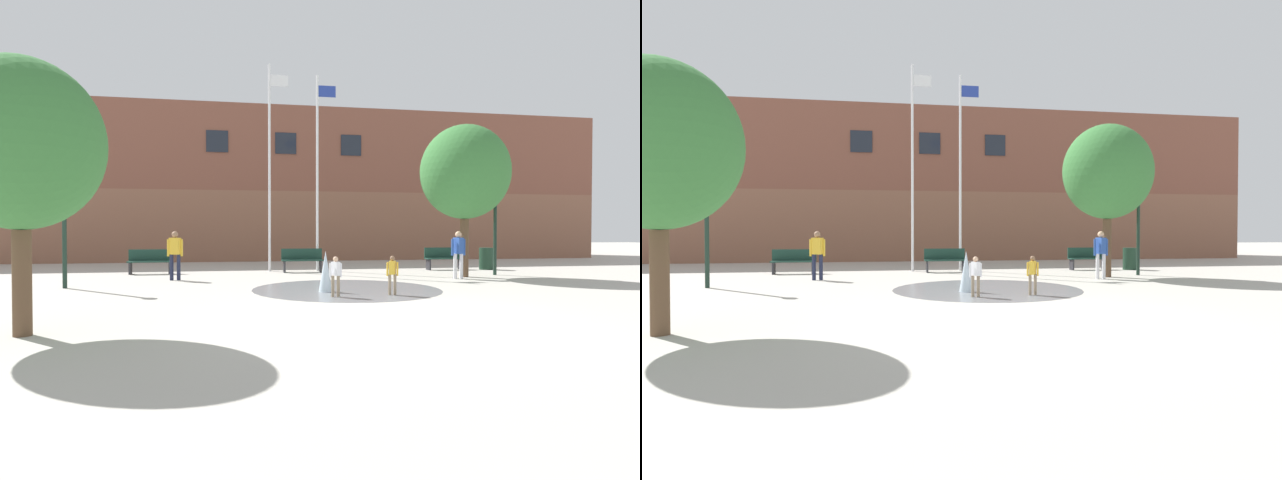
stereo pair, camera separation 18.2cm
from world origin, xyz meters
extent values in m
plane|color=#B2ADA3|center=(0.00, 0.00, 0.00)|extent=(100.00, 100.00, 0.00)
cube|color=brown|center=(0.00, 20.22, 1.84)|extent=(36.00, 6.00, 3.68)
cube|color=brown|center=(0.00, 20.22, 5.93)|extent=(36.00, 6.00, 4.50)
cube|color=#1E232D|center=(-3.50, 17.20, 6.15)|extent=(1.10, 0.06, 1.10)
cube|color=#1E232D|center=(0.00, 17.20, 6.15)|extent=(1.10, 0.06, 1.10)
cube|color=#1E232D|center=(3.50, 17.20, 6.15)|extent=(1.10, 0.06, 1.10)
cylinder|color=gray|center=(0.31, 4.56, 0.00)|extent=(5.17, 5.17, 0.01)
cone|color=silver|center=(-0.36, 4.10, 0.54)|extent=(0.37, 0.37, 1.08)
cube|color=#28282D|center=(-6.45, 10.43, 0.22)|extent=(0.06, 0.40, 0.44)
cube|color=#28282D|center=(-5.05, 10.43, 0.22)|extent=(0.06, 0.40, 0.44)
cube|color=#19382D|center=(-5.75, 10.43, 0.47)|extent=(1.60, 0.44, 0.05)
cube|color=#19382D|center=(-5.75, 10.63, 0.70)|extent=(1.60, 0.04, 0.42)
cube|color=#28282D|center=(-0.80, 10.27, 0.22)|extent=(0.06, 0.40, 0.44)
cube|color=#28282D|center=(0.60, 10.27, 0.22)|extent=(0.06, 0.40, 0.44)
cube|color=#19382D|center=(-0.10, 10.27, 0.47)|extent=(1.60, 0.44, 0.05)
cube|color=#19382D|center=(-0.10, 10.47, 0.70)|extent=(1.60, 0.04, 0.42)
cube|color=#28282D|center=(5.12, 10.46, 0.22)|extent=(0.06, 0.40, 0.44)
cube|color=#28282D|center=(6.52, 10.46, 0.22)|extent=(0.06, 0.40, 0.44)
cube|color=#19382D|center=(5.82, 10.46, 0.47)|extent=(1.60, 0.44, 0.05)
cube|color=#19382D|center=(5.82, 10.66, 0.70)|extent=(1.60, 0.04, 0.42)
cylinder|color=#89755B|center=(-0.37, 3.07, 0.26)|extent=(0.07, 0.07, 0.52)
cylinder|color=#89755B|center=(-0.24, 3.07, 0.26)|extent=(0.07, 0.07, 0.52)
cube|color=white|center=(-0.30, 3.07, 0.69)|extent=(0.22, 0.24, 0.33)
sphere|color=tan|center=(-0.30, 3.07, 0.92)|extent=(0.13, 0.13, 0.13)
cylinder|color=white|center=(-0.43, 3.07, 0.65)|extent=(0.05, 0.05, 0.34)
cylinder|color=white|center=(-0.17, 3.07, 0.65)|extent=(0.05, 0.05, 0.34)
cylinder|color=#1E233D|center=(-4.71, 7.92, 0.42)|extent=(0.12, 0.12, 0.84)
cylinder|color=#1E233D|center=(-4.49, 7.92, 0.42)|extent=(0.12, 0.12, 0.84)
cube|color=gold|center=(-4.60, 7.92, 1.11)|extent=(0.39, 0.33, 0.54)
sphere|color=#997051|center=(-4.60, 7.92, 1.48)|extent=(0.21, 0.21, 0.21)
cylinder|color=gold|center=(-4.81, 7.92, 1.05)|extent=(0.08, 0.08, 0.55)
cylinder|color=gold|center=(-4.39, 7.92, 1.05)|extent=(0.08, 0.08, 0.55)
cylinder|color=#89755B|center=(1.10, 3.16, 0.26)|extent=(0.07, 0.07, 0.52)
cylinder|color=#89755B|center=(1.23, 3.16, 0.26)|extent=(0.07, 0.07, 0.52)
cube|color=gold|center=(1.17, 3.16, 0.69)|extent=(0.22, 0.24, 0.33)
sphere|color=brown|center=(1.17, 3.16, 0.92)|extent=(0.13, 0.13, 0.13)
cylinder|color=gold|center=(1.04, 3.16, 0.65)|extent=(0.05, 0.05, 0.34)
cylinder|color=gold|center=(1.30, 3.16, 0.65)|extent=(0.05, 0.05, 0.34)
cylinder|color=silver|center=(4.56, 6.80, 0.42)|extent=(0.12, 0.12, 0.84)
cylinder|color=silver|center=(4.78, 6.80, 0.42)|extent=(0.12, 0.12, 0.84)
cube|color=#284C9E|center=(4.67, 6.80, 1.11)|extent=(0.26, 0.37, 0.54)
sphere|color=tan|center=(4.67, 6.80, 1.48)|extent=(0.21, 0.21, 0.21)
cylinder|color=#284C9E|center=(4.46, 6.80, 1.05)|extent=(0.08, 0.08, 0.55)
cylinder|color=#284C9E|center=(4.88, 6.80, 1.05)|extent=(0.08, 0.08, 0.55)
cylinder|color=silver|center=(-1.31, 10.98, 4.08)|extent=(0.10, 0.10, 8.15)
cube|color=silver|center=(-0.91, 10.98, 7.53)|extent=(0.70, 0.02, 0.45)
cylinder|color=silver|center=(0.60, 10.98, 3.91)|extent=(0.10, 0.10, 7.82)
cube|color=#233893|center=(1.00, 10.98, 7.20)|extent=(0.70, 0.02, 0.45)
cylinder|color=#192D23|center=(-7.39, 6.19, 1.78)|extent=(0.12, 0.12, 3.55)
sphere|color=white|center=(-7.39, 6.19, 3.71)|extent=(0.32, 0.32, 0.32)
cylinder|color=#192D23|center=(6.62, 7.91, 1.77)|extent=(0.12, 0.12, 3.55)
sphere|color=white|center=(6.62, 7.91, 3.71)|extent=(0.32, 0.32, 0.32)
cylinder|color=#193323|center=(7.56, 10.28, 0.45)|extent=(0.56, 0.56, 0.90)
cylinder|color=brown|center=(-5.96, -0.45, 0.81)|extent=(0.27, 0.27, 1.63)
ellipsoid|color=#387538|center=(-5.96, -0.45, 2.95)|extent=(2.48, 2.48, 2.64)
cylinder|color=brown|center=(5.18, 7.41, 1.01)|extent=(0.30, 0.30, 2.02)
ellipsoid|color=#387538|center=(5.18, 7.41, 3.65)|extent=(3.07, 3.07, 3.26)
camera|label=1|loc=(-2.79, -8.77, 1.63)|focal=28.00mm
camera|label=2|loc=(-2.61, -8.80, 1.63)|focal=28.00mm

